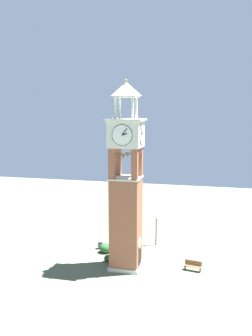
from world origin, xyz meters
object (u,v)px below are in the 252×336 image
park_bench (193,266)px  lamp_post (156,224)px  trash_bin (100,245)px  clock_tower (126,193)px

park_bench → lamp_post: size_ratio=0.49×
park_bench → trash_bin: 10.62m
lamp_post → trash_bin: 6.48m
park_bench → trash_bin: park_bench is taller
clock_tower → trash_bin: size_ratio=21.97×
lamp_post → trash_bin: bearing=113.4°
clock_tower → trash_bin: clock_tower is taller
clock_tower → trash_bin: (4.03, 3.82, -6.84)m
clock_tower → lamp_post: 8.31m
clock_tower → park_bench: clock_tower is taller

